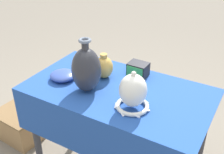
% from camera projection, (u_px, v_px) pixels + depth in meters
% --- Properties ---
extents(display_table, '(1.06, 0.60, 0.72)m').
position_uv_depth(display_table, '(117.00, 104.00, 1.63)').
color(display_table, '#38383D').
rests_on(display_table, ground_plane).
extents(vase_tall_bulbous, '(0.16, 0.16, 0.31)m').
position_uv_depth(vase_tall_bulbous, '(86.00, 69.00, 1.52)').
color(vase_tall_bulbous, '#2D2D33').
rests_on(vase_tall_bulbous, display_table).
extents(vase_dome_bell, '(0.18, 0.19, 0.22)m').
position_uv_depth(vase_dome_bell, '(133.00, 93.00, 1.40)').
color(vase_dome_bell, white).
rests_on(vase_dome_bell, display_table).
extents(mosaic_tile_box, '(0.12, 0.10, 0.08)m').
position_uv_depth(mosaic_tile_box, '(138.00, 70.00, 1.71)').
color(mosaic_tile_box, '#232328').
rests_on(mosaic_tile_box, display_table).
extents(bowl_shallow_cobalt, '(0.15, 0.15, 0.05)m').
position_uv_depth(bowl_shallow_cobalt, '(63.00, 75.00, 1.69)').
color(bowl_shallow_cobalt, '#3851A8').
rests_on(bowl_shallow_cobalt, display_table).
extents(jar_round_ochre, '(0.11, 0.11, 0.15)m').
position_uv_depth(jar_round_ochre, '(104.00, 67.00, 1.68)').
color(jar_round_ochre, gold).
rests_on(jar_round_ochre, display_table).
extents(wooden_crate, '(0.38, 0.29, 0.24)m').
position_uv_depth(wooden_crate, '(20.00, 124.00, 2.25)').
color(wooden_crate, '#A37A4C').
rests_on(wooden_crate, ground_plane).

